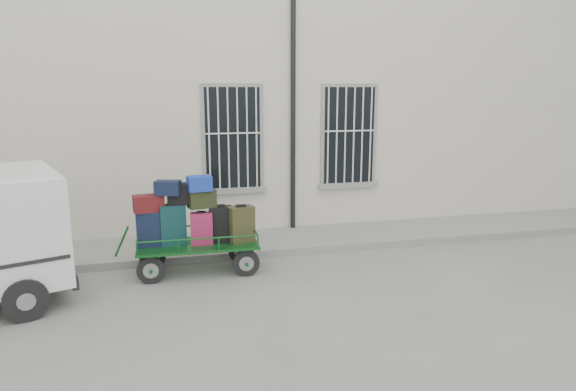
{
  "coord_description": "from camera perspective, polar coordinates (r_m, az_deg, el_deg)",
  "views": [
    {
      "loc": [
        -1.92,
        -8.24,
        3.33
      ],
      "look_at": [
        0.36,
        1.0,
        1.33
      ],
      "focal_mm": 32.0,
      "sensor_mm": 36.0,
      "label": 1
    }
  ],
  "objects": [
    {
      "name": "luggage_cart",
      "position": [
        9.41,
        -10.55,
        -3.2
      ],
      "size": [
        2.54,
        1.02,
        1.8
      ],
      "rotation": [
        0.0,
        0.0,
        -0.02
      ],
      "color": "black",
      "rests_on": "ground"
    },
    {
      "name": "sidewalk",
      "position": [
        11.1,
        -3.3,
        -5.2
      ],
      "size": [
        24.0,
        1.7,
        0.15
      ],
      "primitive_type": "cube",
      "color": "gray",
      "rests_on": "ground"
    },
    {
      "name": "building",
      "position": [
        13.87,
        -6.0,
        10.44
      ],
      "size": [
        24.0,
        5.15,
        6.0
      ],
      "color": "beige",
      "rests_on": "ground"
    },
    {
      "name": "ground",
      "position": [
        9.09,
        -0.69,
        -9.62
      ],
      "size": [
        80.0,
        80.0,
        0.0
      ],
      "primitive_type": "plane",
      "color": "slate",
      "rests_on": "ground"
    }
  ]
}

